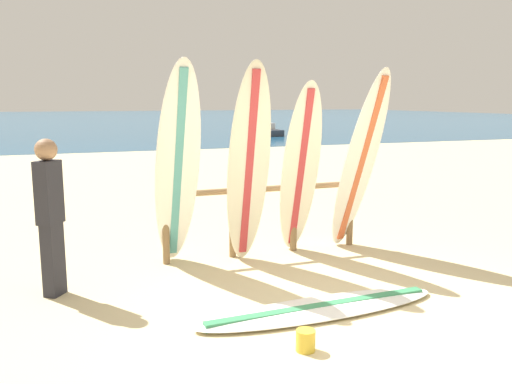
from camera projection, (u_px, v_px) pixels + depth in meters
The scene contains 11 objects.
ground_plane at pixel (367, 332), 4.79m from camera, with size 120.00×120.00×0.00m, color beige.
ocean_water at pixel (83, 119), 58.43m from camera, with size 120.00×80.00×0.01m, color #1E5984.
surfboard_rack at pixel (264, 207), 7.14m from camera, with size 2.75×0.09×1.04m.
surfboard_leaning_far_left at pixel (178, 168), 6.33m from camera, with size 0.53×1.05×2.53m.
surfboard_leaning_left at pixel (249, 166), 6.50m from camera, with size 0.57×0.79×2.52m.
surfboard_leaning_center_left at pixel (300, 171), 6.91m from camera, with size 0.61×0.96×2.31m.
surfboard_leaning_center at pixel (360, 162), 7.14m from camera, with size 0.72×1.00×2.48m.
surfboard_lying_on_sand at pixel (321, 308), 5.26m from camera, with size 2.63×0.70×0.08m.
beachgoer_standing at pixel (50, 211), 5.56m from camera, with size 0.29×0.32×1.67m.
small_boat_offshore at pixel (266, 131), 31.43m from camera, with size 0.99×3.08×0.71m.
sand_bucket at pixel (306, 340), 4.43m from camera, with size 0.16×0.16×0.18m, color gold.
Camera 1 is at (-2.49, -3.88, 2.06)m, focal length 37.46 mm.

